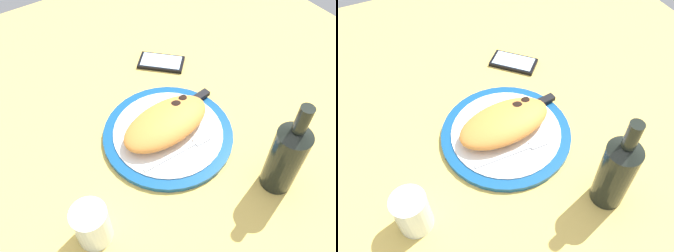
% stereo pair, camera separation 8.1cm
% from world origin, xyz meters
% --- Properties ---
extents(ground_plane, '(1.50, 1.50, 0.03)m').
position_xyz_m(ground_plane, '(0.00, 0.00, -0.01)').
color(ground_plane, '#DBB756').
extents(plate, '(0.31, 0.31, 0.02)m').
position_xyz_m(plate, '(0.00, 0.00, 0.01)').
color(plate, navy).
rests_on(plate, ground_plane).
extents(calzone, '(0.24, 0.14, 0.05)m').
position_xyz_m(calzone, '(0.01, 0.01, 0.04)').
color(calzone, orange).
rests_on(calzone, plate).
extents(fork, '(0.18, 0.02, 0.00)m').
position_xyz_m(fork, '(-0.00, -0.06, 0.02)').
color(fork, silver).
rests_on(fork, plate).
extents(knife, '(0.23, 0.05, 0.01)m').
position_xyz_m(knife, '(0.08, 0.04, 0.02)').
color(knife, silver).
rests_on(knife, plate).
extents(smartphone, '(0.14, 0.14, 0.01)m').
position_xyz_m(smartphone, '(0.13, 0.23, 0.01)').
color(smartphone, black).
rests_on(smartphone, ground_plane).
extents(water_glass, '(0.07, 0.07, 0.09)m').
position_xyz_m(water_glass, '(-0.26, -0.12, 0.04)').
color(water_glass, silver).
rests_on(water_glass, ground_plane).
extents(wine_bottle, '(0.07, 0.07, 0.24)m').
position_xyz_m(wine_bottle, '(0.12, -0.24, 0.09)').
color(wine_bottle, black).
rests_on(wine_bottle, ground_plane).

